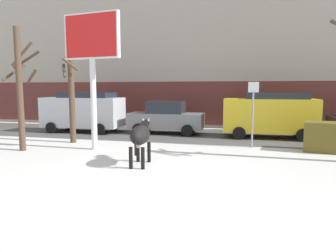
% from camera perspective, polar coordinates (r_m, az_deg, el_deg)
% --- Properties ---
extents(ground_plane, '(120.00, 120.00, 0.00)m').
position_cam_1_polar(ground_plane, '(8.97, -2.83, -9.63)').
color(ground_plane, silver).
extents(road_strip, '(60.00, 5.60, 0.01)m').
position_cam_1_polar(road_strip, '(17.23, 5.67, -1.71)').
color(road_strip, '#514F4C').
rests_on(road_strip, ground).
extents(building_facade, '(44.00, 6.10, 13.00)m').
position_cam_1_polar(building_facade, '(23.83, 8.33, 16.23)').
color(building_facade, '#A39989').
rests_on(building_facade, ground).
extents(cow_black, '(0.75, 1.92, 1.54)m').
position_cam_1_polar(cow_black, '(10.46, -4.99, -1.72)').
color(cow_black, black).
rests_on(cow_black, ground).
extents(billboard, '(2.52, 0.53, 5.56)m').
position_cam_1_polar(billboard, '(13.49, -13.64, 14.17)').
color(billboard, silver).
rests_on(billboard, ground).
extents(car_silver_van, '(4.64, 2.20, 2.32)m').
position_cam_1_polar(car_silver_van, '(19.12, -15.08, 2.66)').
color(car_silver_van, '#B7BABF').
rests_on(car_silver_van, ground).
extents(car_grey_sedan, '(4.24, 2.06, 1.84)m').
position_cam_1_polar(car_grey_sedan, '(17.81, -0.35, 1.52)').
color(car_grey_sedan, slate).
rests_on(car_grey_sedan, ground).
extents(car_yellow_van, '(4.64, 2.20, 2.32)m').
position_cam_1_polar(car_yellow_van, '(17.04, 17.98, 2.09)').
color(car_yellow_van, gold).
rests_on(car_yellow_van, ground).
extents(pedestrian_near_billboard, '(0.36, 0.24, 1.73)m').
position_cam_1_polar(pedestrian_near_billboard, '(20.10, 2.64, 2.03)').
color(pedestrian_near_billboard, '#282833').
rests_on(pedestrian_near_billboard, ground).
extents(pedestrian_by_cars, '(0.36, 0.24, 1.73)m').
position_cam_1_polar(pedestrian_by_cars, '(19.68, 14.89, 1.71)').
color(pedestrian_by_cars, '#282833').
rests_on(pedestrian_by_cars, ground).
extents(bare_tree_left_lot, '(1.45, 1.04, 4.98)m').
position_cam_1_polar(bare_tree_left_lot, '(14.17, -25.18, 6.65)').
color(bare_tree_left_lot, '#4C3828').
rests_on(bare_tree_left_lot, ground).
extents(bare_tree_right_lot, '(1.01, 0.66, 5.11)m').
position_cam_1_polar(bare_tree_right_lot, '(15.40, -17.14, 6.77)').
color(bare_tree_right_lot, '#4C3828').
rests_on(bare_tree_right_lot, ground).
extents(dumpster, '(1.86, 1.37, 1.20)m').
position_cam_1_polar(dumpster, '(14.20, 26.80, -1.78)').
color(dumpster, brown).
rests_on(dumpster, ground).
extents(street_sign, '(0.44, 0.08, 2.82)m').
position_cam_1_polar(street_sign, '(13.92, 15.12, 2.98)').
color(street_sign, gray).
rests_on(street_sign, ground).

